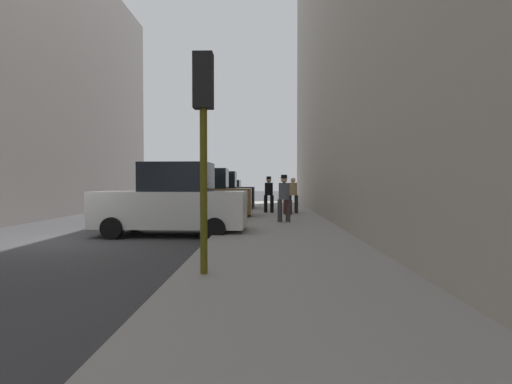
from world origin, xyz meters
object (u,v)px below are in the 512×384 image
(parked_silver_sedan, at_px, (225,193))
(traffic_light, at_px, (203,114))
(parked_black_suv, at_px, (215,193))
(fire_hydrant, at_px, (241,208))
(pedestrian_with_beanie, at_px, (284,196))
(rolling_suitcase, at_px, (288,207))
(parked_bronze_suv, at_px, (201,196))
(pedestrian_with_fedora, at_px, (269,192))
(pedestrian_in_tan_coat, at_px, (293,193))
(parked_white_van, at_px, (173,202))

(parked_silver_sedan, distance_m, traffic_light, 21.96)
(traffic_light, bearing_deg, parked_black_suv, 96.47)
(fire_hydrant, relative_size, pedestrian_with_beanie, 0.40)
(parked_silver_sedan, distance_m, rolling_suitcase, 10.38)
(parked_bronze_suv, bearing_deg, traffic_light, -80.54)
(pedestrian_with_beanie, bearing_deg, pedestrian_with_fedora, 96.52)
(pedestrian_in_tan_coat, relative_size, pedestrian_with_fedora, 0.96)
(parked_black_suv, distance_m, traffic_light, 16.55)
(parked_bronze_suv, height_order, pedestrian_with_fedora, parked_bronze_suv)
(pedestrian_in_tan_coat, distance_m, pedestrian_with_fedora, 1.20)
(parked_silver_sedan, xyz_separation_m, fire_hydrant, (1.80, -10.88, -0.35))
(parked_black_suv, relative_size, parked_silver_sedan, 1.08)
(fire_hydrant, distance_m, pedestrian_with_beanie, 3.04)
(parked_silver_sedan, distance_m, pedestrian_with_beanie, 13.74)
(parked_black_suv, bearing_deg, pedestrian_with_fedora, -46.49)
(parked_white_van, xyz_separation_m, pedestrian_with_fedora, (3.05, 7.38, 0.10))
(parked_white_van, xyz_separation_m, parked_bronze_suv, (0.00, 5.37, 0.00))
(parked_black_suv, distance_m, parked_silver_sedan, 5.44)
(pedestrian_in_tan_coat, bearing_deg, parked_bronze_suv, -156.96)
(parked_bronze_suv, distance_m, parked_black_suv, 5.23)
(traffic_light, relative_size, pedestrian_with_beanie, 2.03)
(parked_silver_sedan, height_order, pedestrian_with_beanie, pedestrian_with_beanie)
(parked_black_suv, bearing_deg, pedestrian_with_beanie, -65.44)
(pedestrian_with_beanie, bearing_deg, rolling_suitcase, 84.68)
(parked_silver_sedan, xyz_separation_m, rolling_suitcase, (3.92, -9.61, -0.36))
(pedestrian_in_tan_coat, bearing_deg, parked_white_van, -120.54)
(pedestrian_in_tan_coat, xyz_separation_m, rolling_suitcase, (-0.31, -0.74, -0.61))
(parked_white_van, relative_size, traffic_light, 1.29)
(parked_white_van, relative_size, pedestrian_with_fedora, 2.62)
(parked_black_suv, xyz_separation_m, rolling_suitcase, (3.92, -4.17, -0.54))
(parked_white_van, relative_size, pedestrian_in_tan_coat, 2.72)
(pedestrian_with_beanie, height_order, rolling_suitcase, pedestrian_with_beanie)
(traffic_light, xyz_separation_m, pedestrian_with_fedora, (1.20, 13.14, -1.62))
(pedestrian_with_beanie, relative_size, rolling_suitcase, 1.71)
(traffic_light, bearing_deg, parked_white_van, 107.84)
(parked_silver_sedan, height_order, pedestrian_with_fedora, pedestrian_with_fedora)
(parked_silver_sedan, relative_size, pedestrian_with_fedora, 2.39)
(pedestrian_with_fedora, relative_size, rolling_suitcase, 1.71)
(fire_hydrant, distance_m, traffic_light, 11.14)
(parked_black_suv, height_order, fire_hydrant, parked_black_suv)
(pedestrian_with_fedora, relative_size, pedestrian_with_beanie, 1.00)
(parked_black_suv, xyz_separation_m, parked_silver_sedan, (0.00, 5.44, -0.18))
(pedestrian_with_beanie, bearing_deg, parked_bronze_suv, 143.97)
(parked_silver_sedan, relative_size, rolling_suitcase, 4.08)
(pedestrian_with_fedora, bearing_deg, traffic_light, -95.20)
(parked_black_suv, distance_m, pedestrian_in_tan_coat, 5.44)
(parked_white_van, distance_m, traffic_light, 6.29)
(pedestrian_with_fedora, bearing_deg, pedestrian_in_tan_coat, -10.46)
(pedestrian_in_tan_coat, bearing_deg, fire_hydrant, -140.29)
(parked_black_suv, relative_size, rolling_suitcase, 4.42)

